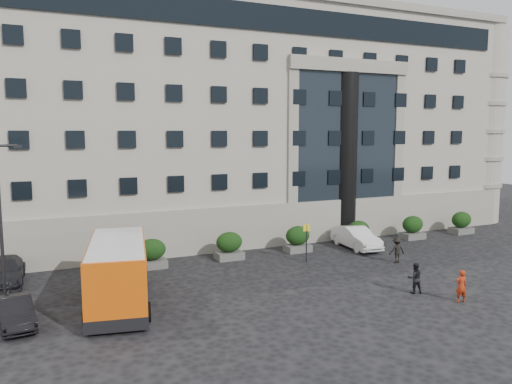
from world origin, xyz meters
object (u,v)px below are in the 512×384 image
hedge_d (358,233)px  street_lamp (2,221)px  hedge_f (461,222)px  parked_car_c (4,272)px  parked_car_b (16,312)px  minibus (118,271)px  hedge_b (229,246)px  hedge_a (152,253)px  white_taxi (356,237)px  pedestrian_c (397,250)px  pedestrian_b (415,278)px  pedestrian_a (461,286)px  bus_stop_sign (307,236)px  hedge_c (298,239)px  hedge_e (413,227)px

hedge_d → street_lamp: size_ratio=0.23×
hedge_f → parked_car_c: (-34.25, 0.03, -0.21)m
parked_car_b → minibus: bearing=2.6°
hedge_f → parked_car_b: (-33.50, -6.92, -0.30)m
hedge_b → street_lamp: (-13.14, -4.80, 3.44)m
hedge_d → hedge_a: bearing=180.0°
hedge_a → hedge_b: 5.20m
white_taxi → pedestrian_c: size_ratio=2.88×
street_lamp → parked_car_c: bearing=93.6°
hedge_a → parked_car_b: (-7.50, -6.92, -0.30)m
hedge_a → parked_car_c: (-8.25, 0.03, -0.21)m
street_lamp → pedestrian_b: 20.67m
pedestrian_a → bus_stop_sign: bearing=-54.2°
pedestrian_c → parked_car_c: bearing=-5.6°
hedge_f → minibus: 29.63m
pedestrian_a → pedestrian_b: 2.33m
parked_car_c → pedestrian_b: 22.49m
parked_car_c → white_taxi: size_ratio=1.04×
minibus → white_taxi: 18.61m
hedge_d → parked_car_c: bearing=179.9°
hedge_a → pedestrian_c: 15.76m
hedge_f → hedge_c: bearing=180.0°
bus_stop_sign → pedestrian_b: bearing=-75.0°
parked_car_b → parked_car_c: 6.99m
hedge_f → parked_car_c: bearing=180.0°
hedge_a → street_lamp: size_ratio=0.23×
hedge_d → minibus: 19.58m
hedge_b → bus_stop_sign: size_ratio=0.73×
pedestrian_a → pedestrian_b: (-1.18, 2.01, 0.00)m
parked_car_b → pedestrian_b: 19.43m
hedge_f → pedestrian_c: (-11.15, -5.26, -0.10)m
hedge_b → hedge_e: same height
hedge_f → street_lamp: size_ratio=0.23×
hedge_a → pedestrian_b: 15.69m
bus_stop_sign → pedestrian_a: bearing=-71.6°
hedge_b → pedestrian_a: size_ratio=1.12×
bus_stop_sign → minibus: size_ratio=0.31×
hedge_f → parked_car_c: hedge_f is taller
street_lamp → parked_car_b: bearing=-78.3°
hedge_a → street_lamp: 9.89m
hedge_f → street_lamp: bearing=-172.0°
hedge_c → hedge_f: size_ratio=1.00×
street_lamp → pedestrian_a: bearing=-20.7°
minibus → hedge_a: bearing=74.6°
hedge_b → minibus: size_ratio=0.23×
hedge_b → parked_car_c: size_ratio=0.37×
parked_car_b → bus_stop_sign: bearing=6.6°
hedge_d → white_taxi: hedge_d is taller
hedge_c → white_taxi: size_ratio=0.38×
street_lamp → white_taxi: street_lamp is taller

